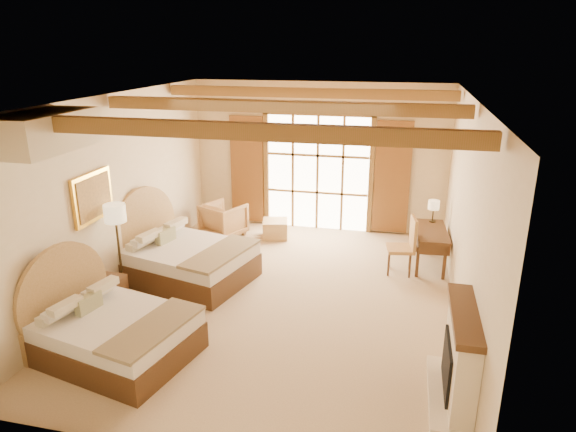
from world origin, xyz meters
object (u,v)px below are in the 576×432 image
(bed_near, at_px, (107,329))
(armchair, at_px, (224,220))
(nightstand, at_px, (106,297))
(desk, at_px, (430,246))
(bed_far, at_px, (180,257))

(bed_near, relative_size, armchair, 2.72)
(nightstand, height_order, armchair, armchair)
(bed_near, height_order, nightstand, bed_near)
(bed_near, distance_m, armchair, 4.56)
(nightstand, relative_size, desk, 0.46)
(nightstand, height_order, desk, desk)
(bed_far, bearing_deg, desk, 34.88)
(armchair, bearing_deg, bed_far, 113.96)
(bed_far, bearing_deg, bed_near, -74.98)
(bed_near, height_order, bed_far, bed_far)
(nightstand, distance_m, armchair, 3.65)
(bed_near, bearing_deg, nightstand, 135.49)
(desk, bearing_deg, bed_far, -163.09)
(bed_far, relative_size, armchair, 2.99)
(armchair, height_order, desk, armchair)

